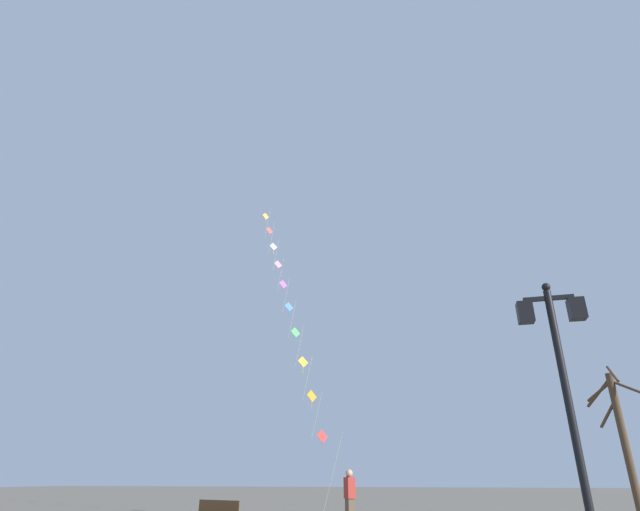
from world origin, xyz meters
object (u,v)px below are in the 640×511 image
Objects in this scene: twin_lantern_lamp_post at (561,361)px; kite_train at (289,306)px; kite_flyer at (350,498)px; bare_tree at (623,439)px.

kite_train is (-9.49, 13.34, 6.07)m from twin_lantern_lamp_post.
twin_lantern_lamp_post reaches higher than kite_flyer.
kite_train reaches higher than bare_tree.
bare_tree is (12.50, -5.17, -6.91)m from kite_train.
twin_lantern_lamp_post is at bearing -176.14° from kite_flyer.
bare_tree reaches higher than kite_flyer.
kite_flyer is at bearing 127.33° from twin_lantern_lamp_post.
kite_flyer is 8.56m from bare_tree.
kite_train is 15.19m from bare_tree.
bare_tree is (8.31, 1.22, 1.63)m from kite_flyer.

